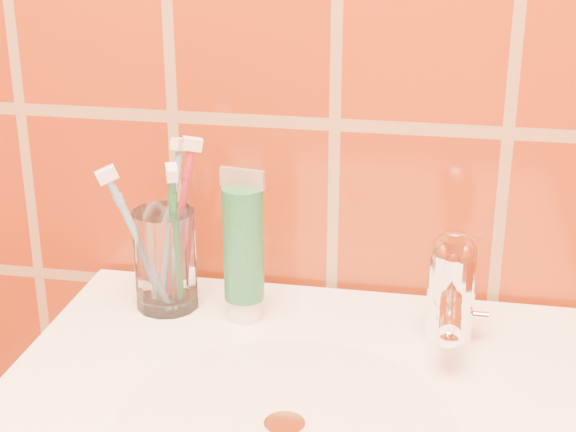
# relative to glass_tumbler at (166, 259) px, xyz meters

# --- Properties ---
(glass_tumbler) EXTENTS (0.09, 0.09, 0.11)m
(glass_tumbler) POSITION_rel_glass_tumbler_xyz_m (0.00, 0.00, 0.00)
(glass_tumbler) COLOR white
(glass_tumbler) RESTS_ON pedestal_sink
(toothpaste_tube) EXTENTS (0.05, 0.04, 0.17)m
(toothpaste_tube) POSITION_rel_glass_tumbler_xyz_m (0.09, -0.01, 0.02)
(toothpaste_tube) COLOR white
(toothpaste_tube) RESTS_ON pedestal_sink
(faucet) EXTENTS (0.05, 0.11, 0.12)m
(faucet) POSITION_rel_glass_tumbler_xyz_m (0.31, -0.02, 0.01)
(faucet) COLOR white
(faucet) RESTS_ON pedestal_sink
(toothbrush_0) EXTENTS (0.13, 0.12, 0.18)m
(toothbrush_0) POSITION_rel_glass_tumbler_xyz_m (-0.02, -0.02, 0.03)
(toothbrush_0) COLOR #6894B9
(toothbrush_0) RESTS_ON glass_tumbler
(toothbrush_1) EXTENTS (0.09, 0.08, 0.20)m
(toothbrush_1) POSITION_rel_glass_tumbler_xyz_m (0.01, 0.02, 0.04)
(toothbrush_1) COLOR #AA2438
(toothbrush_1) RESTS_ON glass_tumbler
(toothbrush_2) EXTENTS (0.06, 0.09, 0.18)m
(toothbrush_2) POSITION_rel_glass_tumbler_xyz_m (0.01, -0.01, 0.03)
(toothbrush_2) COLOR #1F743F
(toothbrush_2) RESTS_ON glass_tumbler
(toothbrush_3) EXTENTS (0.08, 0.12, 0.20)m
(toothbrush_3) POSITION_rel_glass_tumbler_xyz_m (-0.00, 0.02, 0.03)
(toothbrush_3) COLOR #78A8D6
(toothbrush_3) RESTS_ON glass_tumbler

